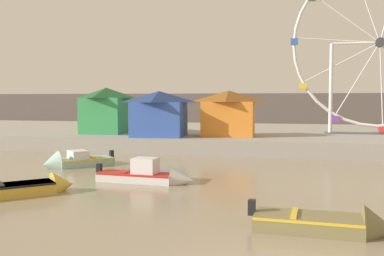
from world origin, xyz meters
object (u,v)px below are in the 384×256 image
motorboat_mustard_yellow (29,188)px  motorboat_seafoam (72,162)px  ferris_wheel_white_frame (380,45)px  motorboat_pale_grey (151,176)px  motorboat_olive_wood (334,224)px  carnival_booth_orange_canopy (228,112)px  carnival_booth_blue_tent (159,113)px  carnival_booth_green_kiosk (106,110)px

motorboat_mustard_yellow → motorboat_seafoam: 6.92m
motorboat_mustard_yellow → ferris_wheel_white_frame: ferris_wheel_white_frame is taller
motorboat_pale_grey → motorboat_seafoam: size_ratio=1.26×
motorboat_olive_wood → carnival_booth_orange_canopy: carnival_booth_orange_canopy is taller
carnival_booth_blue_tent → motorboat_seafoam: bearing=-110.5°
ferris_wheel_white_frame → carnival_booth_blue_tent: (-15.48, -5.41, -4.95)m
motorboat_mustard_yellow → carnival_booth_blue_tent: (0.68, 14.84, 2.43)m
ferris_wheel_white_frame → motorboat_olive_wood: bearing=-102.9°
carnival_booth_green_kiosk → motorboat_seafoam: bearing=-78.3°
motorboat_pale_grey → carnival_booth_orange_canopy: size_ratio=1.15×
motorboat_olive_wood → motorboat_pale_grey: bearing=144.7°
ferris_wheel_white_frame → carnival_booth_green_kiosk: (-20.33, -3.49, -4.79)m
ferris_wheel_white_frame → motorboat_mustard_yellow: bearing=-128.6°
carnival_booth_blue_tent → motorboat_olive_wood: bearing=-63.2°
motorboat_seafoam → motorboat_pale_grey: bearing=102.7°
motorboat_seafoam → motorboat_olive_wood: size_ratio=0.93×
motorboat_seafoam → ferris_wheel_white_frame: size_ratio=0.28×
motorboat_olive_wood → motorboat_mustard_yellow: bearing=170.8°
motorboat_seafoam → ferris_wheel_white_frame: ferris_wheel_white_frame is taller
motorboat_mustard_yellow → carnival_booth_blue_tent: 15.05m
carnival_booth_green_kiosk → motorboat_olive_wood: bearing=-53.5°
carnival_booth_green_kiosk → motorboat_mustard_yellow: bearing=-77.7°
ferris_wheel_white_frame → carnival_booth_orange_canopy: (-10.73, -4.16, -4.93)m
ferris_wheel_white_frame → carnival_booth_green_kiosk: size_ratio=3.37×
motorboat_pale_grey → motorboat_olive_wood: 9.15m
motorboat_pale_grey → carnival_booth_green_kiosk: bearing=125.1°
motorboat_mustard_yellow → carnival_booth_blue_tent: bearing=42.9°
motorboat_mustard_yellow → carnival_booth_blue_tent: size_ratio=0.85×
ferris_wheel_white_frame → carnival_booth_orange_canopy: 12.51m
carnival_booth_orange_canopy → carnival_booth_green_kiosk: (-9.60, 0.67, 0.14)m
motorboat_pale_grey → carnival_booth_green_kiosk: carnival_booth_green_kiosk is taller
carnival_booth_blue_tent → carnival_booth_orange_canopy: bearing=11.0°
motorboat_seafoam → carnival_booth_orange_canopy: size_ratio=0.91×
ferris_wheel_white_frame → motorboat_seafoam: bearing=-142.9°
carnival_booth_blue_tent → motorboat_mustard_yellow: bearing=-96.4°
carnival_booth_blue_tent → carnival_booth_green_kiosk: size_ratio=1.06×
carnival_booth_green_kiosk → carnival_booth_blue_tent: bearing=-23.2°
carnival_booth_orange_canopy → ferris_wheel_white_frame: bearing=19.9°
ferris_wheel_white_frame → carnival_booth_orange_canopy: ferris_wheel_white_frame is taller
carnival_booth_blue_tent → carnival_booth_orange_canopy: size_ratio=1.03×
motorboat_pale_grey → motorboat_seafoam: 6.57m
motorboat_pale_grey → motorboat_seafoam: motorboat_pale_grey is taller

